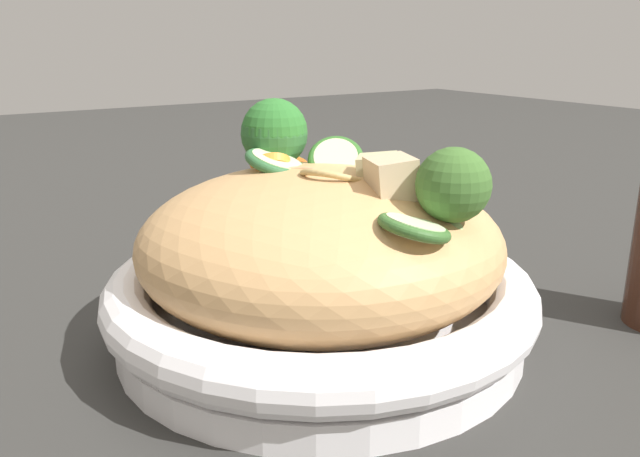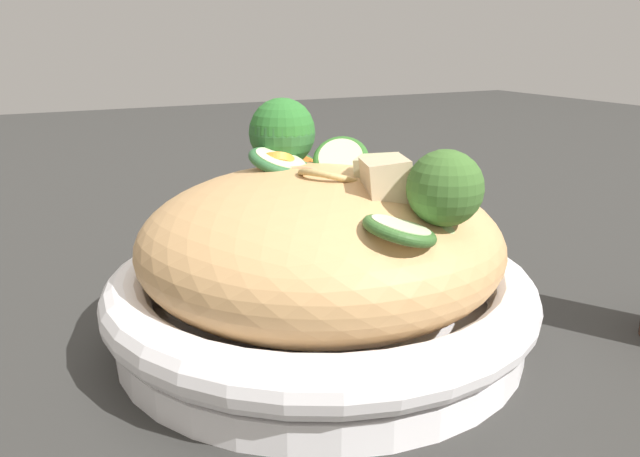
# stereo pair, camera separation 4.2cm
# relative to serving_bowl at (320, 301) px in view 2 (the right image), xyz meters

# --- Properties ---
(ground_plane) EXTENTS (3.00, 3.00, 0.00)m
(ground_plane) POSITION_rel_serving_bowl_xyz_m (0.00, 0.00, -0.03)
(ground_plane) COLOR #2E2E2B
(serving_bowl) EXTENTS (0.29, 0.29, 0.05)m
(serving_bowl) POSITION_rel_serving_bowl_xyz_m (0.00, 0.00, 0.00)
(serving_bowl) COLOR white
(serving_bowl) RESTS_ON ground_plane
(noodle_heap) EXTENTS (0.24, 0.24, 0.10)m
(noodle_heap) POSITION_rel_serving_bowl_xyz_m (-0.00, 0.00, 0.04)
(noodle_heap) COLOR tan
(noodle_heap) RESTS_ON serving_bowl
(broccoli_florets) EXTENTS (0.20, 0.09, 0.07)m
(broccoli_florets) POSITION_rel_serving_bowl_xyz_m (0.02, -0.01, 0.10)
(broccoli_florets) COLOR #94AF77
(broccoli_florets) RESTS_ON serving_bowl
(carrot_coins) EXTENTS (0.16, 0.13, 0.04)m
(carrot_coins) POSITION_rel_serving_bowl_xyz_m (0.04, -0.02, 0.08)
(carrot_coins) COLOR orange
(carrot_coins) RESTS_ON serving_bowl
(zucchini_slices) EXTENTS (0.22, 0.10, 0.04)m
(zucchini_slices) POSITION_rel_serving_bowl_xyz_m (0.01, -0.01, 0.08)
(zucchini_slices) COLOR beige
(zucchini_slices) RESTS_ON serving_bowl
(chicken_chunks) EXTENTS (0.06, 0.05, 0.03)m
(chicken_chunks) POSITION_rel_serving_bowl_xyz_m (-0.04, -0.02, 0.09)
(chicken_chunks) COLOR #CFB38B
(chicken_chunks) RESTS_ON serving_bowl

